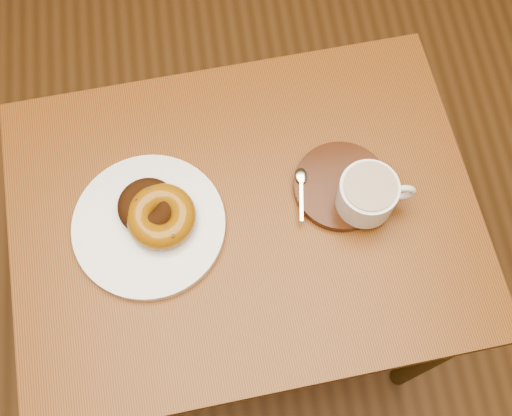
{
  "coord_description": "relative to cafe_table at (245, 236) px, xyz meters",
  "views": [
    {
      "loc": [
        0.12,
        -0.27,
        1.72
      ],
      "look_at": [
        0.17,
        0.11,
        0.75
      ],
      "focal_mm": 45.0,
      "sensor_mm": 36.0,
      "label": 1
    }
  ],
  "objects": [
    {
      "name": "donut_cinnamon",
      "position": [
        -0.15,
        0.02,
        0.15
      ],
      "size": [
        0.11,
        0.11,
        0.04
      ],
      "primitive_type": "torus",
      "rotation": [
        0.0,
        0.0,
        0.19
      ],
      "color": "black",
      "rests_on": "donut_plate"
    },
    {
      "name": "teaspoon",
      "position": [
        0.1,
        0.04,
        0.14
      ],
      "size": [
        0.03,
        0.1,
        0.01
      ],
      "rotation": [
        0.0,
        0.0,
        -0.15
      ],
      "color": "silver",
      "rests_on": "saucer"
    },
    {
      "name": "cafe_table",
      "position": [
        0.0,
        0.0,
        0.0
      ],
      "size": [
        0.81,
        0.63,
        0.73
      ],
      "rotation": [
        0.0,
        0.0,
        0.06
      ],
      "color": "brown",
      "rests_on": "ground"
    },
    {
      "name": "ground",
      "position": [
        -0.15,
        -0.11,
        -0.61
      ],
      "size": [
        6.0,
        6.0,
        0.0
      ],
      "primitive_type": "plane",
      "color": "brown",
      "rests_on": "ground"
    },
    {
      "name": "donut_plate",
      "position": [
        -0.16,
        -0.0,
        0.12
      ],
      "size": [
        0.33,
        0.33,
        0.02
      ],
      "primitive_type": "cylinder",
      "rotation": [
        0.0,
        0.0,
        0.43
      ],
      "color": "white",
      "rests_on": "cafe_table"
    },
    {
      "name": "donut_caramel",
      "position": [
        -0.13,
        0.0,
        0.15
      ],
      "size": [
        0.14,
        0.14,
        0.04
      ],
      "rotation": [
        0.0,
        0.0,
        0.32
      ],
      "color": "#905A0F",
      "rests_on": "donut_plate"
    },
    {
      "name": "coffee_cup",
      "position": [
        0.2,
        -0.01,
        0.17
      ],
      "size": [
        0.13,
        0.1,
        0.07
      ],
      "rotation": [
        0.0,
        0.0,
        -0.1
      ],
      "color": "white",
      "rests_on": "saucer"
    },
    {
      "name": "saucer",
      "position": [
        0.17,
        0.02,
        0.12
      ],
      "size": [
        0.18,
        0.18,
        0.02
      ],
      "primitive_type": "cylinder",
      "rotation": [
        0.0,
        0.0,
        0.18
      ],
      "color": "#331407",
      "rests_on": "cafe_table"
    }
  ]
}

